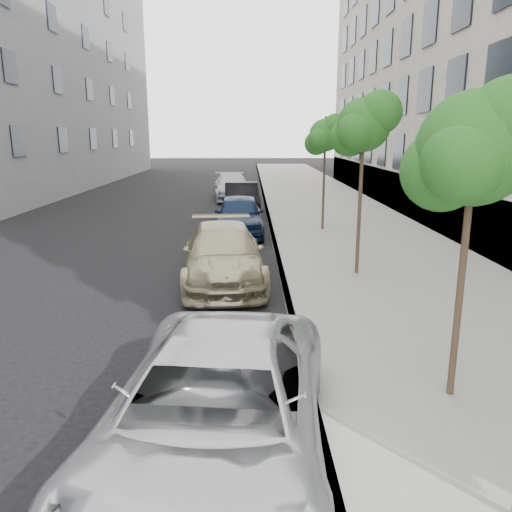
{
  "coord_description": "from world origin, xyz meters",
  "views": [
    {
      "loc": [
        0.29,
        -5.03,
        3.8
      ],
      "look_at": [
        0.42,
        4.38,
        1.5
      ],
      "focal_mm": 35.0,
      "sensor_mm": 36.0,
      "label": 1
    }
  ],
  "objects_px": {
    "suv": "(223,254)",
    "minivan": "(215,413)",
    "tree_near": "(477,148)",
    "sedan_rear": "(232,187)",
    "tree_far": "(326,135)",
    "sedan_blue": "(239,215)",
    "tree_mid": "(365,125)",
    "sedan_black": "(241,199)"
  },
  "relations": [
    {
      "from": "tree_far",
      "to": "sedan_black",
      "type": "relative_size",
      "value": 0.97
    },
    {
      "from": "sedan_black",
      "to": "tree_far",
      "type": "bearing_deg",
      "value": -58.85
    },
    {
      "from": "sedan_rear",
      "to": "tree_near",
      "type": "bearing_deg",
      "value": -85.81
    },
    {
      "from": "tree_near",
      "to": "sedan_black",
      "type": "xyz_separation_m",
      "value": [
        -3.33,
        17.83,
        -2.87
      ]
    },
    {
      "from": "minivan",
      "to": "suv",
      "type": "bearing_deg",
      "value": 98.25
    },
    {
      "from": "tree_mid",
      "to": "sedan_black",
      "type": "distance_m",
      "value": 12.26
    },
    {
      "from": "tree_near",
      "to": "minivan",
      "type": "height_order",
      "value": "tree_near"
    },
    {
      "from": "tree_mid",
      "to": "minivan",
      "type": "height_order",
      "value": "tree_mid"
    },
    {
      "from": "suv",
      "to": "sedan_black",
      "type": "distance_m",
      "value": 11.63
    },
    {
      "from": "tree_far",
      "to": "suv",
      "type": "xyz_separation_m",
      "value": [
        -3.63,
        -6.79,
        -3.03
      ]
    },
    {
      "from": "tree_near",
      "to": "sedan_blue",
      "type": "relative_size",
      "value": 0.97
    },
    {
      "from": "tree_far",
      "to": "sedan_blue",
      "type": "xyz_separation_m",
      "value": [
        -3.33,
        -0.47,
        -3.0
      ]
    },
    {
      "from": "tree_mid",
      "to": "sedan_blue",
      "type": "xyz_separation_m",
      "value": [
        -3.33,
        6.03,
        -3.26
      ]
    },
    {
      "from": "tree_near",
      "to": "suv",
      "type": "relative_size",
      "value": 0.86
    },
    {
      "from": "tree_near",
      "to": "sedan_rear",
      "type": "relative_size",
      "value": 0.83
    },
    {
      "from": "tree_near",
      "to": "sedan_rear",
      "type": "distance_m",
      "value": 23.86
    },
    {
      "from": "minivan",
      "to": "suv",
      "type": "distance_m",
      "value": 7.7
    },
    {
      "from": "suv",
      "to": "tree_near",
      "type": "bearing_deg",
      "value": -64.01
    },
    {
      "from": "tree_mid",
      "to": "sedan_black",
      "type": "relative_size",
      "value": 1.03
    },
    {
      "from": "suv",
      "to": "sedan_black",
      "type": "bearing_deg",
      "value": 84.18
    },
    {
      "from": "tree_mid",
      "to": "suv",
      "type": "bearing_deg",
      "value": -175.41
    },
    {
      "from": "suv",
      "to": "minivan",
      "type": "bearing_deg",
      "value": -92.06
    },
    {
      "from": "suv",
      "to": "sedan_rear",
      "type": "relative_size",
      "value": 0.97
    },
    {
      "from": "suv",
      "to": "tree_mid",
      "type": "bearing_deg",
      "value": 0.27
    },
    {
      "from": "tree_near",
      "to": "sedan_black",
      "type": "relative_size",
      "value": 0.96
    },
    {
      "from": "tree_mid",
      "to": "sedan_rear",
      "type": "xyz_separation_m",
      "value": [
        -3.97,
        16.85,
        -3.27
      ]
    },
    {
      "from": "suv",
      "to": "sedan_blue",
      "type": "height_order",
      "value": "sedan_blue"
    },
    {
      "from": "tree_far",
      "to": "tree_mid",
      "type": "bearing_deg",
      "value": -90.0
    },
    {
      "from": "sedan_black",
      "to": "tree_mid",
      "type": "bearing_deg",
      "value": -77.04
    },
    {
      "from": "suv",
      "to": "sedan_rear",
      "type": "height_order",
      "value": "sedan_rear"
    },
    {
      "from": "tree_far",
      "to": "suv",
      "type": "relative_size",
      "value": 0.87
    },
    {
      "from": "tree_near",
      "to": "sedan_black",
      "type": "bearing_deg",
      "value": 100.57
    },
    {
      "from": "sedan_blue",
      "to": "sedan_black",
      "type": "relative_size",
      "value": 0.99
    },
    {
      "from": "tree_mid",
      "to": "minivan",
      "type": "distance_m",
      "value": 9.25
    },
    {
      "from": "tree_far",
      "to": "sedan_black",
      "type": "height_order",
      "value": "tree_far"
    },
    {
      "from": "tree_far",
      "to": "sedan_blue",
      "type": "bearing_deg",
      "value": -172.02
    },
    {
      "from": "tree_near",
      "to": "tree_mid",
      "type": "distance_m",
      "value": 6.51
    },
    {
      "from": "tree_mid",
      "to": "suv",
      "type": "height_order",
      "value": "tree_mid"
    },
    {
      "from": "suv",
      "to": "tree_far",
      "type": "bearing_deg",
      "value": 57.55
    },
    {
      "from": "minivan",
      "to": "sedan_blue",
      "type": "relative_size",
      "value": 1.18
    },
    {
      "from": "tree_far",
      "to": "suv",
      "type": "bearing_deg",
      "value": -118.13
    },
    {
      "from": "tree_far",
      "to": "sedan_blue",
      "type": "relative_size",
      "value": 0.98
    }
  ]
}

